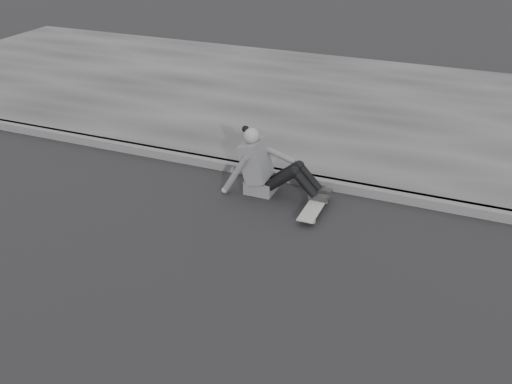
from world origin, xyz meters
The scene contains 2 objects.
skateboard centered at (-2.28, 1.90, 0.07)m, with size 0.20×0.78×0.09m.
seated_woman centered at (-3.01, 2.14, 0.36)m, with size 1.38×0.46×0.88m.
Camera 1 is at (-0.66, -3.93, 3.52)m, focal length 40.00 mm.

